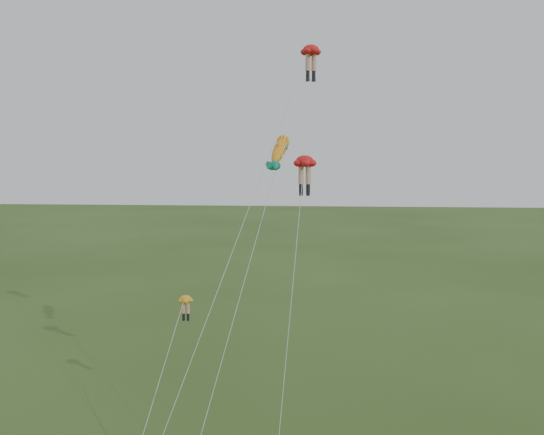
{
  "coord_description": "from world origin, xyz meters",
  "views": [
    {
      "loc": [
        5.22,
        -29.56,
        15.94
      ],
      "look_at": [
        2.41,
        6.0,
        12.09
      ],
      "focal_mm": 40.0,
      "sensor_mm": 36.0,
      "label": 1
    }
  ],
  "objects": [
    {
      "name": "legs_kite_yellow",
      "position": [
        -2.96,
        5.77,
        6.56
      ],
      "size": [
        1.6,
        8.92,
        7.25
      ],
      "rotation": [
        0.0,
        0.0,
        -0.06
      ],
      "color": "gold",
      "rests_on": "ground"
    },
    {
      "name": "legs_kite_red_mid",
      "position": [
        4.33,
        5.06,
        14.98
      ],
      "size": [
        2.07,
        7.75,
        15.78
      ],
      "rotation": [
        0.0,
        0.0,
        -0.15
      ],
      "color": "red",
      "rests_on": "ground"
    },
    {
      "name": "legs_kite_red_high",
      "position": [
        4.42,
        10.32,
        21.89
      ],
      "size": [
        8.63,
        14.12,
        22.87
      ],
      "rotation": [
        0.0,
        0.0,
        0.41
      ],
      "color": "red",
      "rests_on": "ground"
    },
    {
      "name": "fish_kite",
      "position": [
        2.55,
        10.21,
        16.0
      ],
      "size": [
        4.5,
        13.99,
        17.33
      ],
      "rotation": [
        0.63,
        0.0,
        -0.25
      ],
      "color": "yellow",
      "rests_on": "ground"
    }
  ]
}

